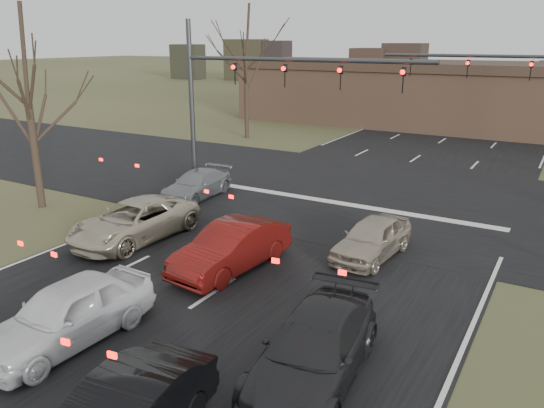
{
  "coord_description": "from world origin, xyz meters",
  "views": [
    {
      "loc": [
        8.46,
        -8.15,
        7.03
      ],
      "look_at": [
        0.31,
        5.86,
        2.0
      ],
      "focal_mm": 35.0,
      "sensor_mm": 36.0,
      "label": 1
    }
  ],
  "objects_px": {
    "car_grey_ahead": "(197,184)",
    "mast_arm_far": "(536,80)",
    "mast_arm_near": "(246,84)",
    "car_white_sedan": "(67,313)",
    "car_red_ahead": "(231,247)",
    "building": "(491,97)",
    "car_charcoal_sedan": "(314,349)",
    "car_silver_ahead": "(372,238)",
    "car_silver_suv": "(134,221)"
  },
  "relations": [
    {
      "from": "car_white_sedan",
      "to": "car_grey_ahead",
      "type": "bearing_deg",
      "value": 116.03
    },
    {
      "from": "car_white_sedan",
      "to": "car_charcoal_sedan",
      "type": "relative_size",
      "value": 0.92
    },
    {
      "from": "building",
      "to": "mast_arm_near",
      "type": "relative_size",
      "value": 3.5
    },
    {
      "from": "mast_arm_near",
      "to": "car_red_ahead",
      "type": "bearing_deg",
      "value": -60.35
    },
    {
      "from": "building",
      "to": "car_grey_ahead",
      "type": "xyz_separation_m",
      "value": [
        -8.5,
        -27.39,
        -2.05
      ]
    },
    {
      "from": "mast_arm_far",
      "to": "car_grey_ahead",
      "type": "relative_size",
      "value": 2.64
    },
    {
      "from": "car_silver_suv",
      "to": "car_charcoal_sedan",
      "type": "height_order",
      "value": "car_silver_suv"
    },
    {
      "from": "mast_arm_near",
      "to": "building",
      "type": "bearing_deg",
      "value": 73.87
    },
    {
      "from": "car_silver_suv",
      "to": "car_white_sedan",
      "type": "relative_size",
      "value": 1.14
    },
    {
      "from": "car_red_ahead",
      "to": "car_white_sedan",
      "type": "bearing_deg",
      "value": -94.54
    },
    {
      "from": "car_red_ahead",
      "to": "car_grey_ahead",
      "type": "bearing_deg",
      "value": 141.17
    },
    {
      "from": "car_grey_ahead",
      "to": "mast_arm_far",
      "type": "bearing_deg",
      "value": 41.21
    },
    {
      "from": "car_silver_ahead",
      "to": "mast_arm_far",
      "type": "bearing_deg",
      "value": 83.17
    },
    {
      "from": "car_grey_ahead",
      "to": "car_silver_ahead",
      "type": "height_order",
      "value": "car_silver_ahead"
    },
    {
      "from": "car_charcoal_sedan",
      "to": "car_silver_ahead",
      "type": "xyz_separation_m",
      "value": [
        -1.26,
        7.06,
        -0.04
      ]
    },
    {
      "from": "car_silver_suv",
      "to": "car_charcoal_sedan",
      "type": "relative_size",
      "value": 1.06
    },
    {
      "from": "mast_arm_far",
      "to": "car_red_ahead",
      "type": "xyz_separation_m",
      "value": [
        -6.68,
        -18.31,
        -4.27
      ]
    },
    {
      "from": "building",
      "to": "car_silver_suv",
      "type": "relative_size",
      "value": 8.23
    },
    {
      "from": "car_white_sedan",
      "to": "car_silver_ahead",
      "type": "distance_m",
      "value": 9.82
    },
    {
      "from": "building",
      "to": "car_charcoal_sedan",
      "type": "distance_m",
      "value": 37.27
    },
    {
      "from": "mast_arm_near",
      "to": "mast_arm_far",
      "type": "xyz_separation_m",
      "value": [
        11.41,
        10.0,
        -0.06
      ]
    },
    {
      "from": "building",
      "to": "car_silver_suv",
      "type": "height_order",
      "value": "building"
    },
    {
      "from": "mast_arm_far",
      "to": "car_silver_suv",
      "type": "height_order",
      "value": "mast_arm_far"
    },
    {
      "from": "mast_arm_near",
      "to": "mast_arm_far",
      "type": "relative_size",
      "value": 1.09
    },
    {
      "from": "building",
      "to": "car_silver_suv",
      "type": "xyz_separation_m",
      "value": [
        -7.07,
        -32.89,
        -1.95
      ]
    },
    {
      "from": "car_charcoal_sedan",
      "to": "car_silver_suv",
      "type": "bearing_deg",
      "value": 149.19
    },
    {
      "from": "building",
      "to": "car_red_ahead",
      "type": "relative_size",
      "value": 9.35
    },
    {
      "from": "mast_arm_far",
      "to": "car_silver_suv",
      "type": "relative_size",
      "value": 2.16
    },
    {
      "from": "car_silver_suv",
      "to": "car_red_ahead",
      "type": "distance_m",
      "value": 4.59
    },
    {
      "from": "car_charcoal_sedan",
      "to": "car_grey_ahead",
      "type": "height_order",
      "value": "car_charcoal_sedan"
    },
    {
      "from": "mast_arm_near",
      "to": "car_grey_ahead",
      "type": "xyz_separation_m",
      "value": [
        -1.27,
        -2.39,
        -4.46
      ]
    },
    {
      "from": "car_silver_suv",
      "to": "car_silver_ahead",
      "type": "relative_size",
      "value": 1.31
    },
    {
      "from": "car_white_sedan",
      "to": "car_red_ahead",
      "type": "xyz_separation_m",
      "value": [
        1.0,
        5.5,
        -0.02
      ]
    },
    {
      "from": "car_silver_suv",
      "to": "car_white_sedan",
      "type": "distance_m",
      "value": 6.91
    },
    {
      "from": "car_silver_suv",
      "to": "car_grey_ahead",
      "type": "bearing_deg",
      "value": 106.48
    },
    {
      "from": "car_white_sedan",
      "to": "car_silver_ahead",
      "type": "height_order",
      "value": "car_white_sedan"
    },
    {
      "from": "car_charcoal_sedan",
      "to": "building",
      "type": "bearing_deg",
      "value": 87.18
    },
    {
      "from": "car_white_sedan",
      "to": "car_red_ahead",
      "type": "distance_m",
      "value": 5.59
    },
    {
      "from": "car_silver_ahead",
      "to": "mast_arm_near",
      "type": "bearing_deg",
      "value": 153.39
    },
    {
      "from": "car_grey_ahead",
      "to": "car_red_ahead",
      "type": "xyz_separation_m",
      "value": [
        6.0,
        -5.91,
        0.14
      ]
    },
    {
      "from": "mast_arm_far",
      "to": "car_charcoal_sedan",
      "type": "height_order",
      "value": "mast_arm_far"
    },
    {
      "from": "car_white_sedan",
      "to": "car_charcoal_sedan",
      "type": "height_order",
      "value": "car_white_sedan"
    },
    {
      "from": "building",
      "to": "car_red_ahead",
      "type": "xyz_separation_m",
      "value": [
        -2.5,
        -33.31,
        -1.92
      ]
    },
    {
      "from": "car_red_ahead",
      "to": "car_silver_ahead",
      "type": "distance_m",
      "value": 4.76
    },
    {
      "from": "mast_arm_near",
      "to": "car_white_sedan",
      "type": "distance_m",
      "value": 14.94
    },
    {
      "from": "car_charcoal_sedan",
      "to": "car_silver_ahead",
      "type": "relative_size",
      "value": 1.24
    },
    {
      "from": "mast_arm_near",
      "to": "car_silver_ahead",
      "type": "bearing_deg",
      "value": -31.69
    },
    {
      "from": "car_white_sedan",
      "to": "car_grey_ahead",
      "type": "distance_m",
      "value": 12.46
    },
    {
      "from": "building",
      "to": "car_silver_suv",
      "type": "bearing_deg",
      "value": -102.13
    },
    {
      "from": "building",
      "to": "mast_arm_far",
      "type": "xyz_separation_m",
      "value": [
        4.18,
        -15.0,
        2.35
      ]
    }
  ]
}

